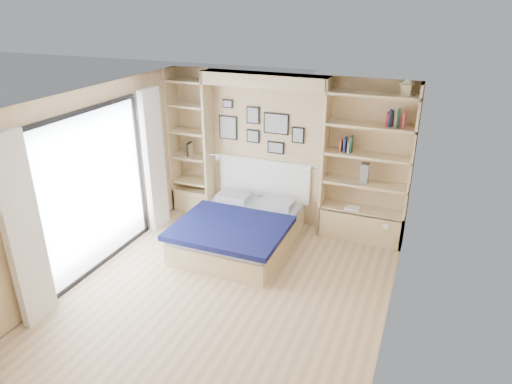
% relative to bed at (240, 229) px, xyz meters
% --- Properties ---
extents(ground, '(4.50, 4.50, 0.00)m').
position_rel_bed_xyz_m(ground, '(0.35, -1.19, -0.27)').
color(ground, tan).
rests_on(ground, ground).
extents(room_shell, '(4.50, 4.50, 4.50)m').
position_rel_bed_xyz_m(room_shell, '(-0.03, 0.33, 0.81)').
color(room_shell, '#CEB482').
rests_on(room_shell, ground).
extents(bed, '(1.62, 2.05, 1.07)m').
position_rel_bed_xyz_m(bed, '(0.00, 0.00, 0.00)').
color(bed, '#CFB57E').
rests_on(bed, ground).
extents(photo_gallery, '(1.48, 0.02, 0.82)m').
position_rel_bed_xyz_m(photo_gallery, '(-0.10, 1.03, 1.34)').
color(photo_gallery, black).
rests_on(photo_gallery, ground).
extents(reading_lamps, '(1.92, 0.12, 0.15)m').
position_rel_bed_xyz_m(reading_lamps, '(0.05, 0.81, 0.84)').
color(reading_lamps, silver).
rests_on(reading_lamps, ground).
extents(shelf_decor, '(3.56, 0.23, 2.03)m').
position_rel_bed_xyz_m(shelf_decor, '(1.55, 0.88, 1.45)').
color(shelf_decor, '#AC4020').
rests_on(shelf_decor, ground).
extents(deck, '(3.20, 4.00, 0.05)m').
position_rel_bed_xyz_m(deck, '(-3.25, -1.19, -0.27)').
color(deck, '#756656').
rests_on(deck, ground).
extents(deck_chair, '(0.72, 0.89, 0.78)m').
position_rel_bed_xyz_m(deck_chair, '(-2.53, -1.20, 0.11)').
color(deck_chair, tan).
rests_on(deck_chair, ground).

